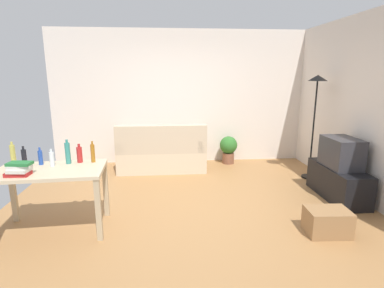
{
  "coord_description": "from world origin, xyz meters",
  "views": [
    {
      "loc": [
        -0.3,
        -4.13,
        1.82
      ],
      "look_at": [
        0.1,
        0.5,
        0.75
      ],
      "focal_mm": 28.4,
      "sensor_mm": 36.0,
      "label": 1
    }
  ],
  "objects_px": {
    "tv_stand": "(338,182)",
    "torchiere_lamp": "(316,99)",
    "tv": "(342,153)",
    "bottle_red": "(80,154)",
    "bottle_blue": "(40,157)",
    "desk": "(51,178)",
    "bottle_amber": "(93,153)",
    "bottle_dark": "(24,158)",
    "bottle_clear": "(52,159)",
    "couch": "(162,154)",
    "book_stack": "(19,169)",
    "bottle_tall": "(68,153)",
    "storage_box": "(327,222)",
    "potted_plant": "(228,148)",
    "bottle_squat": "(13,155)"
  },
  "relations": [
    {
      "from": "tv",
      "to": "bottle_amber",
      "type": "distance_m",
      "value": 3.49
    },
    {
      "from": "desk",
      "to": "bottle_squat",
      "type": "height_order",
      "value": "bottle_squat"
    },
    {
      "from": "couch",
      "to": "bottle_dark",
      "type": "bearing_deg",
      "value": 53.97
    },
    {
      "from": "bottle_squat",
      "to": "potted_plant",
      "type": "bearing_deg",
      "value": 37.8
    },
    {
      "from": "tv",
      "to": "bottle_red",
      "type": "distance_m",
      "value": 3.64
    },
    {
      "from": "desk",
      "to": "potted_plant",
      "type": "distance_m",
      "value": 3.69
    },
    {
      "from": "storage_box",
      "to": "bottle_red",
      "type": "xyz_separation_m",
      "value": [
        -2.91,
        0.62,
        0.71
      ]
    },
    {
      "from": "torchiere_lamp",
      "to": "book_stack",
      "type": "bearing_deg",
      "value": -157.02
    },
    {
      "from": "tv_stand",
      "to": "bottle_squat",
      "type": "distance_m",
      "value": 4.43
    },
    {
      "from": "tv_stand",
      "to": "torchiere_lamp",
      "type": "distance_m",
      "value": 1.48
    },
    {
      "from": "desk",
      "to": "bottle_red",
      "type": "xyz_separation_m",
      "value": [
        0.27,
        0.25,
        0.21
      ]
    },
    {
      "from": "torchiere_lamp",
      "to": "potted_plant",
      "type": "height_order",
      "value": "torchiere_lamp"
    },
    {
      "from": "couch",
      "to": "bottle_red",
      "type": "relative_size",
      "value": 7.14
    },
    {
      "from": "desk",
      "to": "bottle_tall",
      "type": "xyz_separation_m",
      "value": [
        0.15,
        0.21,
        0.24
      ]
    },
    {
      "from": "torchiere_lamp",
      "to": "bottle_red",
      "type": "height_order",
      "value": "torchiere_lamp"
    },
    {
      "from": "bottle_tall",
      "to": "bottle_amber",
      "type": "height_order",
      "value": "bottle_tall"
    },
    {
      "from": "bottle_tall",
      "to": "bottle_red",
      "type": "distance_m",
      "value": 0.14
    },
    {
      "from": "bottle_amber",
      "to": "bottle_blue",
      "type": "bearing_deg",
      "value": -174.51
    },
    {
      "from": "storage_box",
      "to": "bottle_blue",
      "type": "height_order",
      "value": "bottle_blue"
    },
    {
      "from": "storage_box",
      "to": "bottle_red",
      "type": "relative_size",
      "value": 2.06
    },
    {
      "from": "bottle_tall",
      "to": "bottle_amber",
      "type": "relative_size",
      "value": 1.13
    },
    {
      "from": "bottle_blue",
      "to": "bottle_amber",
      "type": "relative_size",
      "value": 0.8
    },
    {
      "from": "bottle_squat",
      "to": "desk",
      "type": "bearing_deg",
      "value": -21.43
    },
    {
      "from": "book_stack",
      "to": "tv",
      "type": "bearing_deg",
      "value": 11.56
    },
    {
      "from": "bottle_dark",
      "to": "bottle_clear",
      "type": "relative_size",
      "value": 1.18
    },
    {
      "from": "torchiere_lamp",
      "to": "bottle_blue",
      "type": "bearing_deg",
      "value": -161.44
    },
    {
      "from": "couch",
      "to": "bottle_dark",
      "type": "height_order",
      "value": "bottle_dark"
    },
    {
      "from": "bottle_tall",
      "to": "storage_box",
      "type": "bearing_deg",
      "value": -10.76
    },
    {
      "from": "bottle_clear",
      "to": "book_stack",
      "type": "xyz_separation_m",
      "value": [
        -0.23,
        -0.31,
        -0.02
      ]
    },
    {
      "from": "tv",
      "to": "bottle_amber",
      "type": "height_order",
      "value": "bottle_amber"
    },
    {
      "from": "desk",
      "to": "bottle_blue",
      "type": "height_order",
      "value": "bottle_blue"
    },
    {
      "from": "potted_plant",
      "to": "bottle_tall",
      "type": "xyz_separation_m",
      "value": [
        -2.47,
        -2.37,
        0.56
      ]
    },
    {
      "from": "bottle_red",
      "to": "desk",
      "type": "bearing_deg",
      "value": -137.06
    },
    {
      "from": "tv_stand",
      "to": "desk",
      "type": "height_order",
      "value": "desk"
    },
    {
      "from": "bottle_clear",
      "to": "bottle_red",
      "type": "height_order",
      "value": "bottle_red"
    },
    {
      "from": "bottle_blue",
      "to": "bottle_tall",
      "type": "distance_m",
      "value": 0.32
    },
    {
      "from": "tv_stand",
      "to": "torchiere_lamp",
      "type": "bearing_deg",
      "value": 0.0
    },
    {
      "from": "torchiere_lamp",
      "to": "desk",
      "type": "relative_size",
      "value": 1.46
    },
    {
      "from": "desk",
      "to": "book_stack",
      "type": "xyz_separation_m",
      "value": [
        -0.24,
        -0.2,
        0.18
      ]
    },
    {
      "from": "tv",
      "to": "bottle_squat",
      "type": "bearing_deg",
      "value": 96.07
    },
    {
      "from": "torchiere_lamp",
      "to": "book_stack",
      "type": "height_order",
      "value": "torchiere_lamp"
    },
    {
      "from": "tv_stand",
      "to": "bottle_amber",
      "type": "distance_m",
      "value": 3.53
    },
    {
      "from": "tv_stand",
      "to": "bottle_clear",
      "type": "distance_m",
      "value": 3.98
    },
    {
      "from": "desk",
      "to": "bottle_squat",
      "type": "relative_size",
      "value": 4.28
    },
    {
      "from": "bottle_dark",
      "to": "couch",
      "type": "bearing_deg",
      "value": 53.97
    },
    {
      "from": "bottle_clear",
      "to": "potted_plant",
      "type": "bearing_deg",
      "value": 43.19
    },
    {
      "from": "tv",
      "to": "book_stack",
      "type": "bearing_deg",
      "value": 101.56
    },
    {
      "from": "potted_plant",
      "to": "book_stack",
      "type": "xyz_separation_m",
      "value": [
        -2.86,
        -2.78,
        0.5
      ]
    },
    {
      "from": "couch",
      "to": "bottle_blue",
      "type": "relative_size",
      "value": 7.86
    },
    {
      "from": "desk",
      "to": "bottle_amber",
      "type": "xyz_separation_m",
      "value": [
        0.43,
        0.25,
        0.23
      ]
    }
  ]
}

